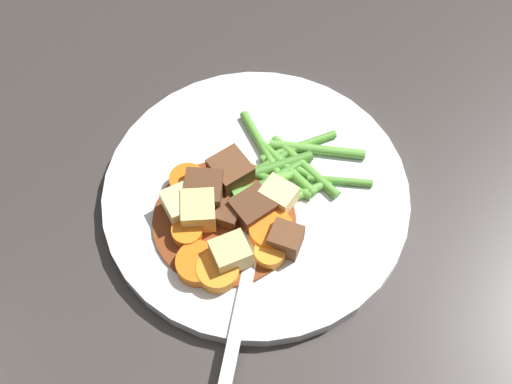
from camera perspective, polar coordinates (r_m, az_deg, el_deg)
name	(u,v)px	position (r m, az deg, el deg)	size (l,w,h in m)	color
ground_plane	(256,200)	(0.61, 0.00, -0.67)	(3.00, 3.00, 0.00)	#383330
dinner_plate	(256,196)	(0.60, 0.00, -0.34)	(0.26, 0.26, 0.01)	white
stew_sauce	(224,221)	(0.58, -2.54, -2.31)	(0.12, 0.12, 0.00)	brown
carrot_slice_0	(188,182)	(0.59, -5.46, 0.79)	(0.03, 0.03, 0.01)	orange
carrot_slice_1	(188,234)	(0.57, -5.45, -3.32)	(0.02, 0.02, 0.01)	orange
carrot_slice_2	(198,264)	(0.56, -4.61, -5.72)	(0.04, 0.04, 0.01)	orange
carrot_slice_3	(270,253)	(0.56, 1.09, -4.91)	(0.02, 0.02, 0.01)	orange
carrot_slice_4	(218,271)	(0.56, -3.06, -6.30)	(0.03, 0.03, 0.01)	orange
carrot_slice_5	(271,231)	(0.57, 1.20, -3.11)	(0.04, 0.04, 0.01)	orange
potato_chunk_0	(183,205)	(0.58, -5.83, -1.01)	(0.03, 0.03, 0.02)	#EAD68C
potato_chunk_1	(279,196)	(0.58, 1.81, -0.31)	(0.03, 0.02, 0.02)	#EAD68C
potato_chunk_2	(199,211)	(0.57, -4.60, -1.55)	(0.03, 0.03, 0.03)	#E5CC7A
potato_chunk_3	(231,254)	(0.55, -2.03, -4.98)	(0.03, 0.02, 0.02)	#E5CC7A
meat_chunk_0	(228,216)	(0.57, -2.24, -1.91)	(0.02, 0.02, 0.02)	#56331E
meat_chunk_1	(253,209)	(0.58, -0.24, -1.35)	(0.03, 0.03, 0.02)	#56331E
meat_chunk_2	(231,171)	(0.59, -2.04, 1.69)	(0.03, 0.03, 0.02)	brown
meat_chunk_3	(286,239)	(0.56, 2.38, -3.79)	(0.02, 0.02, 0.02)	brown
meat_chunk_4	(204,192)	(0.58, -4.17, 0.01)	(0.03, 0.03, 0.03)	#56331E
green_bean_0	(282,164)	(0.60, 2.07, 2.20)	(0.01, 0.01, 0.05)	#4C8E33
green_bean_1	(265,181)	(0.60, 0.72, 0.90)	(0.01, 0.01, 0.07)	#4C8E33
green_bean_2	(286,201)	(0.59, 2.40, -0.75)	(0.01, 0.01, 0.07)	#66AD42
green_bean_3	(298,146)	(0.62, 3.40, 3.64)	(0.01, 0.01, 0.07)	#599E38
green_bean_4	(304,172)	(0.60, 3.87, 1.56)	(0.01, 0.01, 0.05)	#66AD42
green_bean_5	(314,146)	(0.62, 4.64, 3.65)	(0.01, 0.01, 0.08)	#66AD42
green_bean_6	(263,148)	(0.61, 0.57, 3.52)	(0.01, 0.01, 0.08)	#599E38
green_bean_7	(305,166)	(0.60, 3.92, 2.04)	(0.01, 0.01, 0.08)	#599E38
green_bean_8	(266,165)	(0.60, 0.78, 2.13)	(0.01, 0.01, 0.07)	#4C8E33
green_bean_9	(283,185)	(0.59, 2.15, 0.57)	(0.01, 0.01, 0.05)	#4C8E33
green_bean_10	(263,182)	(0.60, 0.58, 0.80)	(0.01, 0.01, 0.06)	#66AD42
green_bean_11	(340,181)	(0.60, 6.68, 0.90)	(0.01, 0.01, 0.05)	#599E38
green_bean_12	(289,170)	(0.60, 2.63, 1.77)	(0.01, 0.01, 0.07)	#599E38
fork	(247,280)	(0.56, -0.73, -6.98)	(0.14, 0.13, 0.00)	silver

